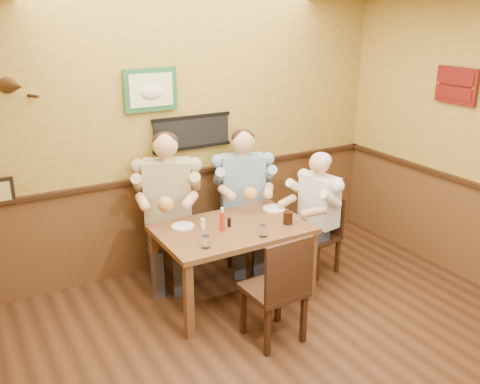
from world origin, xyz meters
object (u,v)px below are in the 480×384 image
object	(u,v)px
water_glass_left	(206,242)
pepper_shaker	(229,222)
chair_right_end	(318,236)
hot_sauce_bottle	(222,220)
diner_blue_polo	(243,204)
cola_tumbler	(288,218)
diner_white_elder	(318,220)
chair_back_left	(170,232)
diner_tan_shirt	(169,214)
chair_back_right	(243,221)
chair_near_side	(274,287)
dining_table	(233,236)
water_glass_mid	(263,231)
salt_shaker	(203,224)

from	to	relation	value
water_glass_left	pepper_shaker	size ratio (longest dim) A/B	1.27
chair_right_end	hot_sauce_bottle	world-z (taller)	hot_sauce_bottle
diner_blue_polo	cola_tumbler	size ratio (longest dim) A/B	11.26
diner_white_elder	chair_back_left	bearing A→B (deg)	-126.15
diner_tan_shirt	hot_sauce_bottle	bearing A→B (deg)	-49.88
chair_back_right	water_glass_left	distance (m)	1.36
cola_tumbler	chair_near_side	bearing A→B (deg)	-132.80
dining_table	chair_near_side	size ratio (longest dim) A/B	1.43
chair_right_end	cola_tumbler	size ratio (longest dim) A/B	6.96
chair_back_right	water_glass_mid	xyz separation A→B (m)	(-0.36, -1.00, 0.34)
chair_back_left	diner_blue_polo	distance (m)	0.85
diner_blue_polo	water_glass_mid	world-z (taller)	diner_blue_polo
chair_near_side	chair_right_end	bearing A→B (deg)	-145.49
diner_blue_polo	water_glass_left	distance (m)	1.33
diner_blue_polo	hot_sauce_bottle	xyz separation A→B (m)	(-0.62, -0.70, 0.18)
chair_right_end	diner_blue_polo	world-z (taller)	diner_blue_polo
diner_tan_shirt	salt_shaker	world-z (taller)	diner_tan_shirt
chair_back_right	chair_right_end	distance (m)	0.83
pepper_shaker	diner_tan_shirt	bearing A→B (deg)	113.54
water_glass_mid	water_glass_left	bearing A→B (deg)	175.59
water_glass_left	cola_tumbler	distance (m)	0.91
chair_back_right	salt_shaker	size ratio (longest dim) A/B	9.44
diner_tan_shirt	chair_back_right	bearing A→B (deg)	19.86
chair_near_side	salt_shaker	xyz separation A→B (m)	(-0.23, 0.85, 0.31)
water_glass_left	diner_tan_shirt	bearing A→B (deg)	85.41
chair_back_left	cola_tumbler	size ratio (longest dim) A/B	8.18
diner_white_elder	salt_shaker	world-z (taller)	diner_white_elder
dining_table	diner_tan_shirt	xyz separation A→B (m)	(-0.34, 0.74, 0.03)
diner_white_elder	water_glass_left	xyz separation A→B (m)	(-1.46, -0.33, 0.21)
diner_blue_polo	diner_white_elder	xyz separation A→B (m)	(0.55, -0.63, -0.08)
diner_tan_shirt	pepper_shaker	size ratio (longest dim) A/B	16.15
chair_back_left	pepper_shaker	xyz separation A→B (m)	(0.31, -0.72, 0.31)
chair_right_end	diner_tan_shirt	size ratio (longest dim) A/B	0.60
chair_right_end	diner_white_elder	bearing A→B (deg)	0.00
diner_white_elder	hot_sauce_bottle	size ratio (longest dim) A/B	5.86
diner_blue_polo	pepper_shaker	xyz separation A→B (m)	(-0.52, -0.65, 0.13)
diner_blue_polo	water_glass_mid	xyz separation A→B (m)	(-0.36, -1.00, 0.14)
diner_blue_polo	hot_sauce_bottle	world-z (taller)	diner_blue_polo
hot_sauce_bottle	dining_table	bearing A→B (deg)	12.91
chair_near_side	water_glass_left	distance (m)	0.68
cola_tumbler	salt_shaker	bearing A→B (deg)	158.76
chair_near_side	hot_sauce_bottle	bearing A→B (deg)	-84.13
pepper_shaker	salt_shaker	bearing A→B (deg)	161.84
chair_back_right	diner_white_elder	xyz separation A→B (m)	(0.55, -0.63, 0.12)
water_glass_left	cola_tumbler	bearing A→B (deg)	5.77
water_glass_left	water_glass_mid	xyz separation A→B (m)	(0.55, -0.04, -0.00)
diner_blue_polo	cola_tumbler	bearing A→B (deg)	-69.90
water_glass_left	diner_white_elder	bearing A→B (deg)	12.67
hot_sauce_bottle	salt_shaker	distance (m)	0.19
diner_blue_polo	water_glass_mid	size ratio (longest dim) A/B	12.50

